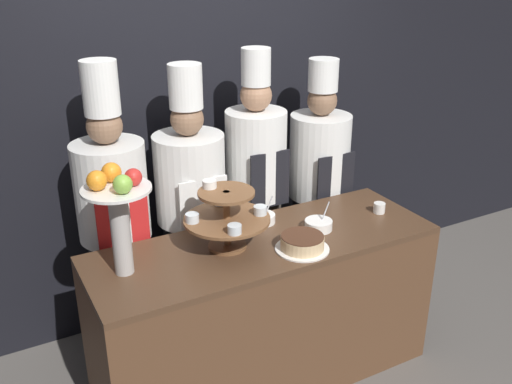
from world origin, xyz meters
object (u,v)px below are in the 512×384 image
Objects in this scene: fruit_pedestal at (118,205)px; chef_center_right at (256,180)px; tiered_stand at (226,215)px; serving_bowl_near at (319,225)px; chef_right at (319,176)px; chef_left at (114,214)px; cake_round at (302,243)px; cup_white at (379,208)px; serving_bowl_far at (263,218)px; chef_center_left at (191,202)px.

chef_center_right reaches higher than fruit_pedestal.
serving_bowl_near is at bearing -6.35° from tiered_stand.
chef_right is (0.39, 0.57, 0.02)m from serving_bowl_near.
tiered_stand is at bearing -151.11° from chef_right.
chef_left reaches higher than chef_center_right.
fruit_pedestal is 0.31× the size of chef_right.
cake_round is 0.94m from chef_right.
cup_white is at bearing -21.42° from chef_left.
serving_bowl_far is 0.39m from chef_center_right.
serving_bowl_far is at bearing -49.80° from chef_center_left.
fruit_pedestal is 1.89× the size of cake_round.
chef_center_right is at bearing 179.99° from chef_right.
fruit_pedestal is 0.93m from serving_bowl_far.
tiered_stand is 1.58× the size of cake_round.
serving_bowl_near is (0.54, -0.06, -0.16)m from tiered_stand.
serving_bowl_far is at bearing 136.00° from serving_bowl_near.
chef_right is at bearing 29.34° from serving_bowl_far.
cake_round is 0.38m from serving_bowl_far.
cup_white is at bearing 1.45° from serving_bowl_near.
chef_center_left reaches higher than chef_right.
serving_bowl_near is 1.02× the size of serving_bowl_far.
chef_left reaches higher than fruit_pedestal.
chef_right is (1.38, -0.00, -0.03)m from chef_left.
chef_center_right is (0.15, 0.35, 0.08)m from serving_bowl_far.
tiered_stand is 0.26× the size of chef_right.
chef_left is 0.91m from chef_center_right.
chef_right is at bearing -0.01° from chef_center_right.
cup_white is 0.04× the size of chef_center_right.
chef_center_right is at bearing 98.50° from serving_bowl_near.
chef_left reaches higher than cup_white.
chef_left is 0.46m from chef_center_left.
chef_center_right is (1.00, 0.51, -0.25)m from fruit_pedestal.
chef_left reaches higher than tiered_stand.
cup_white is at bearing -84.89° from chef_right.
serving_bowl_near is 0.09× the size of chef_right.
chef_center_left is (-0.97, 0.56, 0.02)m from cup_white.
chef_center_right reaches higher than chef_center_left.
chef_center_right is at bearing 0.00° from chef_left.
chef_right reaches higher than fruit_pedestal.
cup_white is 1.12m from chef_center_left.
tiered_stand is 6.58× the size of cup_white.
tiered_stand is 0.42m from cake_round.
chef_center_left reaches higher than cup_white.
serving_bowl_far is at bearing 162.51° from cup_white.
chef_right reaches higher than cake_round.
serving_bowl_far is 0.08× the size of chef_center_right.
cup_white is (0.98, -0.05, -0.15)m from tiered_stand.
chef_left is at bearing 131.37° from tiered_stand.
chef_right is (0.60, 0.73, 0.01)m from cake_round.
tiered_stand is at bearing -152.03° from serving_bowl_far.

